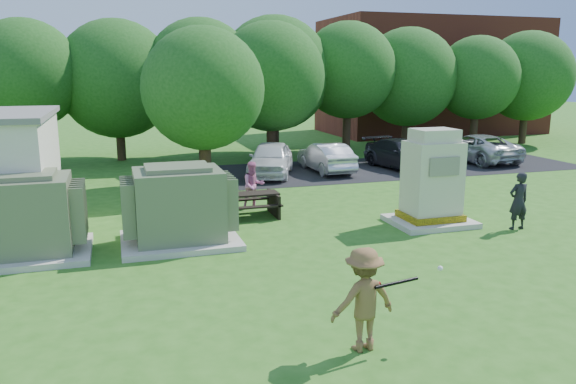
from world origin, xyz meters
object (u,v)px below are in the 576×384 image
object	(u,v)px
car_silver_b	(475,148)
car_silver_a	(326,157)
transformer_left	(23,218)
car_white	(271,159)
generator_cabinet	(432,183)
batter	(363,299)
person_by_generator	(519,201)
picnic_table	(250,202)
car_dark	(404,155)
person_at_picnic	(253,185)
transformer_right	(179,207)

from	to	relation	value
car_silver_b	car_silver_a	bearing A→B (deg)	-0.49
transformer_left	car_silver_a	world-z (taller)	transformer_left
car_white	car_silver_b	xyz separation A→B (m)	(10.75, 0.66, -0.04)
generator_cabinet	batter	bearing A→B (deg)	-128.59
batter	car_silver_a	xyz separation A→B (m)	(5.33, 15.56, -0.21)
person_by_generator	car_silver_a	distance (m)	10.54
transformer_left	picnic_table	bearing A→B (deg)	19.22
car_dark	person_by_generator	bearing A→B (deg)	-108.75
car_dark	car_silver_b	world-z (taller)	car_silver_b
car_silver_a	car_silver_b	distance (m)	8.18
transformer_left	person_at_picnic	world-z (taller)	transformer_left
picnic_table	car_dark	world-z (taller)	car_dark
transformer_right	generator_cabinet	distance (m)	7.27
transformer_left	car_silver_b	world-z (taller)	transformer_left
picnic_table	person_by_generator	xyz separation A→B (m)	(6.95, -3.59, 0.35)
transformer_right	generator_cabinet	xyz separation A→B (m)	(7.26, -0.25, 0.26)
person_by_generator	generator_cabinet	bearing A→B (deg)	-29.27
transformer_right	person_by_generator	distance (m)	9.45
picnic_table	batter	world-z (taller)	batter
generator_cabinet	person_at_picnic	bearing A→B (deg)	143.19
car_dark	car_silver_a	bearing A→B (deg)	164.81
transformer_right	car_silver_b	distance (m)	18.27
person_at_picnic	car_silver_a	bearing A→B (deg)	45.88
transformer_left	car_white	world-z (taller)	transformer_left
generator_cabinet	car_dark	size ratio (longest dim) A/B	0.61
transformer_left	car_silver_b	size ratio (longest dim) A/B	0.61
transformer_left	person_at_picnic	bearing A→B (deg)	25.94
batter	car_dark	world-z (taller)	batter
batter	car_silver_b	distance (m)	20.99
transformer_right	car_white	distance (m)	10.04
person_at_picnic	car_silver_b	xyz separation A→B (m)	(12.90, 6.30, -0.09)
person_at_picnic	car_white	bearing A→B (deg)	64.42
transformer_left	batter	size ratio (longest dim) A/B	1.75
picnic_table	car_silver_b	world-z (taller)	car_silver_b
transformer_left	car_silver_a	bearing A→B (deg)	38.53
transformer_right	car_silver_a	world-z (taller)	transformer_right
car_dark	person_at_picnic	bearing A→B (deg)	-156.00
transformer_left	transformer_right	size ratio (longest dim) A/B	1.00
transformer_left	car_silver_b	distance (m)	21.52
transformer_right	car_white	size ratio (longest dim) A/B	0.70
transformer_left	car_dark	bearing A→B (deg)	29.75
person_at_picnic	car_dark	distance (m)	9.95
car_silver_b	transformer_left	bearing A→B (deg)	21.83
batter	car_dark	distance (m)	17.59
car_white	person_by_generator	bearing A→B (deg)	-44.64
picnic_table	car_dark	distance (m)	10.82
transformer_left	transformer_right	world-z (taller)	same
person_by_generator	car_dark	xyz separation A→B (m)	(1.80, 9.95, -0.15)
car_white	transformer_left	bearing A→B (deg)	-112.49
car_dark	batter	bearing A→B (deg)	-129.17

